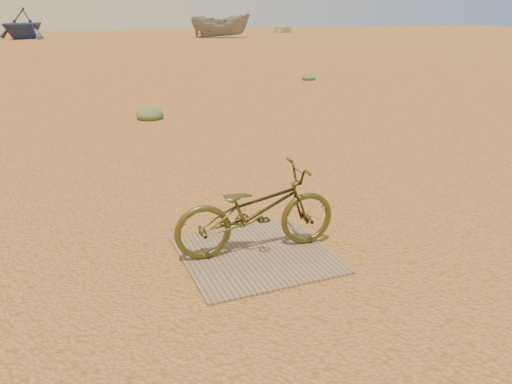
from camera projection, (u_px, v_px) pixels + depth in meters
name	position (u px, v px, depth m)	size (l,w,h in m)	color
ground	(301.00, 265.00, 4.45)	(120.00, 120.00, 0.00)	#B98347
plywood_board	(256.00, 254.00, 4.63)	(1.33, 1.30, 0.02)	#816854
bicycle	(256.00, 210.00, 4.55)	(0.53, 1.52, 0.80)	#42431E
boat_far_left	(22.00, 23.00, 39.44)	(3.93, 4.55, 2.40)	#36497E
boat_mid_right	(221.00, 26.00, 41.36)	(1.84, 4.89, 1.89)	gray
boat_far_right	(283.00, 28.00, 52.27)	(2.97, 4.16, 0.86)	white
kale_a	(150.00, 119.00, 10.46)	(0.56, 0.56, 0.31)	#5B744B
kale_b	(309.00, 80.00, 16.32)	(0.45, 0.45, 0.25)	#5B744B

